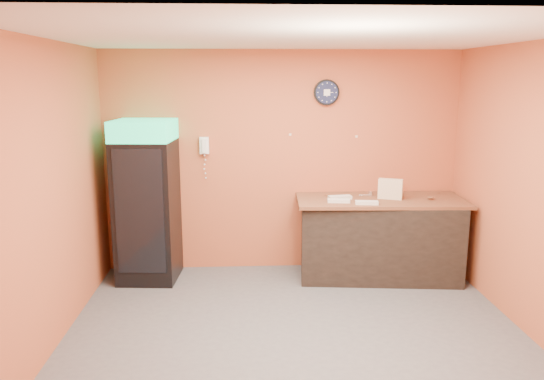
{
  "coord_description": "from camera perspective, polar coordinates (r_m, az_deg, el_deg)",
  "views": [
    {
      "loc": [
        -0.49,
        -4.69,
        2.45
      ],
      "look_at": [
        -0.2,
        0.6,
        1.33
      ],
      "focal_mm": 35.0,
      "sensor_mm": 36.0,
      "label": 1
    }
  ],
  "objects": [
    {
      "name": "floor",
      "position": [
        5.31,
        2.65,
        -15.52
      ],
      "size": [
        4.5,
        4.5,
        0.0
      ],
      "primitive_type": "plane",
      "color": "#47474C",
      "rests_on": "ground"
    },
    {
      "name": "back_wall",
      "position": [
        6.79,
        1.1,
        3.05
      ],
      "size": [
        4.5,
        0.02,
        2.8
      ],
      "primitive_type": "cube",
      "color": "#B45632",
      "rests_on": "floor"
    },
    {
      "name": "left_wall",
      "position": [
        5.12,
        -23.12,
        -0.86
      ],
      "size": [
        0.02,
        4.0,
        2.8
      ],
      "primitive_type": "cube",
      "color": "#B45632",
      "rests_on": "floor"
    },
    {
      "name": "right_wall",
      "position": [
        5.53,
        26.68,
        -0.28
      ],
      "size": [
        0.02,
        4.0,
        2.8
      ],
      "primitive_type": "cube",
      "color": "#B45632",
      "rests_on": "floor"
    },
    {
      "name": "ceiling",
      "position": [
        4.73,
        2.98,
        16.18
      ],
      "size": [
        4.5,
        4.0,
        0.02
      ],
      "primitive_type": "cube",
      "color": "white",
      "rests_on": "back_wall"
    },
    {
      "name": "beverage_cooler",
      "position": [
        6.58,
        -13.31,
        -1.46
      ],
      "size": [
        0.74,
        0.75,
        1.97
      ],
      "rotation": [
        0.0,
        0.0,
        -0.08
      ],
      "color": "black",
      "rests_on": "floor"
    },
    {
      "name": "prep_counter",
      "position": [
        6.77,
        11.41,
        -5.19
      ],
      "size": [
        2.0,
        1.05,
        0.96
      ],
      "primitive_type": "cube",
      "rotation": [
        0.0,
        0.0,
        -0.1
      ],
      "color": "black",
      "rests_on": "floor"
    },
    {
      "name": "wall_clock",
      "position": [
        6.74,
        5.89,
        10.4
      ],
      "size": [
        0.32,
        0.06,
        0.32
      ],
      "color": "black",
      "rests_on": "back_wall"
    },
    {
      "name": "wall_phone",
      "position": [
        6.71,
        -7.29,
        4.77
      ],
      "size": [
        0.11,
        0.1,
        0.21
      ],
      "color": "white",
      "rests_on": "back_wall"
    },
    {
      "name": "butcher_paper",
      "position": [
        6.65,
        11.59,
        -1.06
      ],
      "size": [
        2.08,
        0.98,
        0.04
      ],
      "primitive_type": "cube",
      "rotation": [
        0.0,
        0.0,
        -0.05
      ],
      "color": "brown",
      "rests_on": "prep_counter"
    },
    {
      "name": "sub_roll_stack",
      "position": [
        6.62,
        12.61,
        0.11
      ],
      "size": [
        0.31,
        0.2,
        0.25
      ],
      "rotation": [
        0.0,
        0.0,
        -0.37
      ],
      "color": "beige",
      "rests_on": "butcher_paper"
    },
    {
      "name": "wrapped_sandwich_left",
      "position": [
        6.35,
        7.19,
        -1.15
      ],
      "size": [
        0.27,
        0.13,
        0.04
      ],
      "primitive_type": "cube",
      "rotation": [
        0.0,
        0.0,
        -0.12
      ],
      "color": "beige",
      "rests_on": "butcher_paper"
    },
    {
      "name": "wrapped_sandwich_mid",
      "position": [
        6.3,
        10.15,
        -1.35
      ],
      "size": [
        0.28,
        0.14,
        0.04
      ],
      "primitive_type": "cube",
      "rotation": [
        0.0,
        0.0,
        -0.14
      ],
      "color": "beige",
      "rests_on": "butcher_paper"
    },
    {
      "name": "wrapped_sandwich_right",
      "position": [
        6.53,
        7.32,
        -0.79
      ],
      "size": [
        0.29,
        0.15,
        0.04
      ],
      "primitive_type": "cube",
      "rotation": [
        0.0,
        0.0,
        0.14
      ],
      "color": "beige",
      "rests_on": "butcher_paper"
    },
    {
      "name": "kitchen_tool",
      "position": [
        6.76,
        10.56,
        -0.38
      ],
      "size": [
        0.06,
        0.06,
        0.06
      ],
      "primitive_type": "cylinder",
      "color": "silver",
      "rests_on": "butcher_paper"
    }
  ]
}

